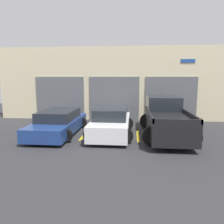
{
  "coord_description": "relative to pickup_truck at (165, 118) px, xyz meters",
  "views": [
    {
      "loc": [
        1.07,
        -11.71,
        2.8
      ],
      "look_at": [
        0.0,
        -0.59,
        1.1
      ],
      "focal_mm": 35.0,
      "sensor_mm": 36.0,
      "label": 1
    }
  ],
  "objects": [
    {
      "name": "parking_stripe_far_left",
      "position": [
        -6.75,
        -0.31,
        -0.87
      ],
      "size": [
        0.12,
        2.2,
        0.01
      ],
      "primitive_type": "cube",
      "color": "gold",
      "rests_on": "ground"
    },
    {
      "name": "parking_stripe_right",
      "position": [
        1.35,
        -0.31,
        -0.87
      ],
      "size": [
        0.12,
        2.2,
        0.01
      ],
      "primitive_type": "cube",
      "color": "gold",
      "rests_on": "ground"
    },
    {
      "name": "parking_stripe_left",
      "position": [
        -4.05,
        -0.31,
        -0.87
      ],
      "size": [
        0.12,
        2.2,
        0.01
      ],
      "primitive_type": "cube",
      "color": "gold",
      "rests_on": "ground"
    },
    {
      "name": "shophouse_building",
      "position": [
        -2.71,
        4.06,
        1.55
      ],
      "size": [
        16.54,
        0.68,
        4.94
      ],
      "color": "beige",
      "rests_on": "ground"
    },
    {
      "name": "sedan_side",
      "position": [
        -5.4,
        -0.28,
        -0.29
      ],
      "size": [
        2.26,
        4.75,
        1.22
      ],
      "color": "navy",
      "rests_on": "ground"
    },
    {
      "name": "pickup_truck",
      "position": [
        0.0,
        0.0,
        0.0
      ],
      "size": [
        2.45,
        5.3,
        1.86
      ],
      "color": "black",
      "rests_on": "ground"
    },
    {
      "name": "ground_plane",
      "position": [
        -2.7,
        0.78,
        -0.87
      ],
      "size": [
        28.0,
        28.0,
        0.0
      ],
      "primitive_type": "plane",
      "color": "#2D2D30"
    },
    {
      "name": "parking_stripe_centre",
      "position": [
        -1.35,
        -0.31,
        -0.87
      ],
      "size": [
        0.12,
        2.2,
        0.01
      ],
      "primitive_type": "cube",
      "color": "gold",
      "rests_on": "ground"
    },
    {
      "name": "sedan_white",
      "position": [
        -2.7,
        -0.29,
        -0.23
      ],
      "size": [
        2.22,
        4.33,
        1.37
      ],
      "color": "white",
      "rests_on": "ground"
    }
  ]
}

